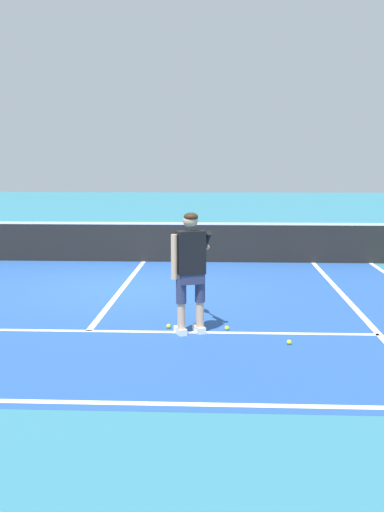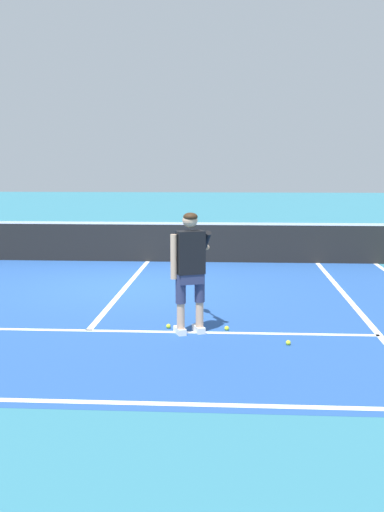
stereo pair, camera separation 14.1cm
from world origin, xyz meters
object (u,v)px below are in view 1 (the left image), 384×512
tennis_player (190,264)px  tennis_ball_mid_court (227,328)px  tennis_ball_near_feet (169,326)px  tennis_ball_by_baseline (289,342)px

tennis_player → tennis_ball_mid_court: size_ratio=25.95×
tennis_ball_near_feet → tennis_ball_by_baseline: bearing=-24.1°
tennis_ball_mid_court → tennis_ball_near_feet: bearing=175.9°
tennis_ball_near_feet → tennis_ball_by_baseline: same height
tennis_player → tennis_ball_near_feet: tennis_player is taller
tennis_player → tennis_ball_mid_court: (0.52, 0.18, -0.96)m
tennis_player → tennis_ball_by_baseline: bearing=-20.9°
tennis_ball_by_baseline → tennis_ball_mid_court: size_ratio=1.00×
tennis_ball_near_feet → tennis_ball_by_baseline: 1.83m
tennis_player → tennis_ball_by_baseline: tennis_player is taller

